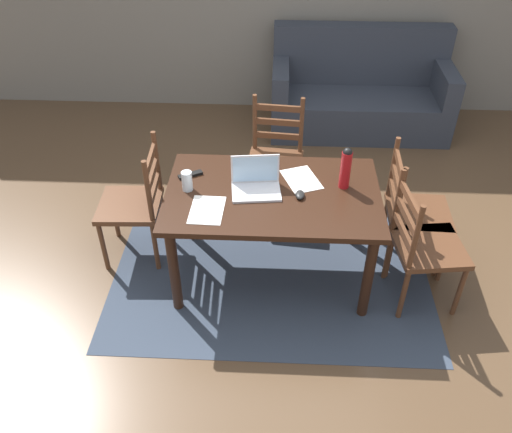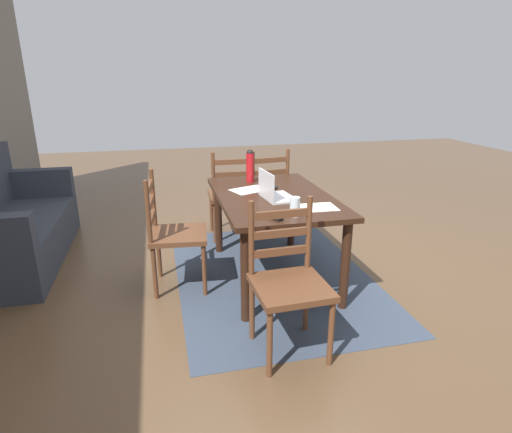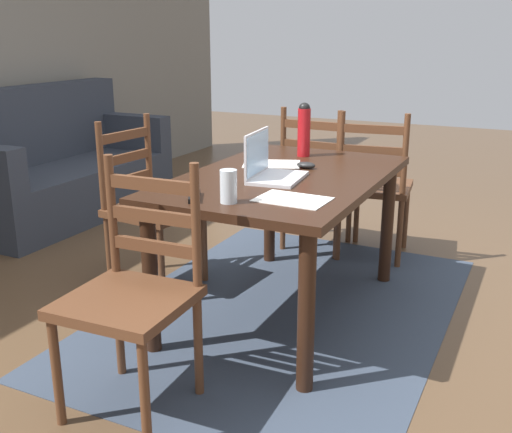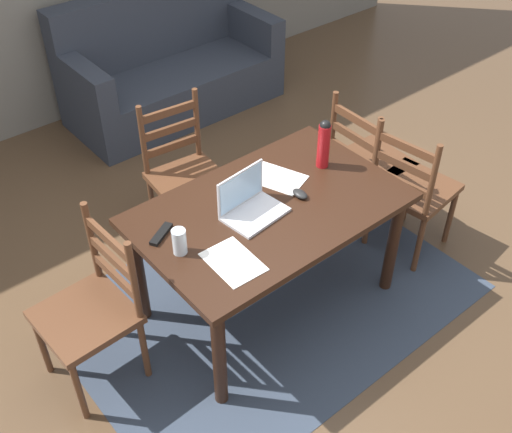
{
  "view_description": "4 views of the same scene",
  "coord_description": "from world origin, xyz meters",
  "px_view_note": "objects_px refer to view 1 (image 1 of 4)",
  "views": [
    {
      "loc": [
        0.02,
        -2.86,
        2.79
      ],
      "look_at": [
        -0.11,
        0.03,
        0.5
      ],
      "focal_mm": 37.35,
      "sensor_mm": 36.0,
      "label": 1
    },
    {
      "loc": [
        -3.18,
        0.9,
        1.66
      ],
      "look_at": [
        0.05,
        0.13,
        0.54
      ],
      "focal_mm": 29.4,
      "sensor_mm": 36.0,
      "label": 2
    },
    {
      "loc": [
        -2.68,
        -1.15,
        1.41
      ],
      "look_at": [
        -0.13,
        0.09,
        0.54
      ],
      "focal_mm": 42.73,
      "sensor_mm": 36.0,
      "label": 3
    },
    {
      "loc": [
        -1.7,
        -1.95,
        2.82
      ],
      "look_at": [
        -0.03,
        0.08,
        0.62
      ],
      "focal_mm": 44.07,
      "sensor_mm": 36.0,
      "label": 4
    }
  ],
  "objects_px": {
    "chair_far_head": "(275,160)",
    "laptop": "(256,182)",
    "chair_left_far": "(135,204)",
    "tv_remote": "(190,175)",
    "couch": "(359,94)",
    "water_bottle": "(346,167)",
    "drinking_glass": "(187,181)",
    "chair_right_far": "(413,212)",
    "chair_right_near": "(423,246)",
    "computer_mouse": "(300,195)",
    "dining_table": "(273,204)"
  },
  "relations": [
    {
      "from": "chair_far_head",
      "to": "laptop",
      "type": "xyz_separation_m",
      "value": [
        -0.12,
        -0.79,
        0.33
      ]
    },
    {
      "from": "chair_left_far",
      "to": "tv_remote",
      "type": "distance_m",
      "value": 0.51
    },
    {
      "from": "couch",
      "to": "laptop",
      "type": "distance_m",
      "value": 2.51
    },
    {
      "from": "water_bottle",
      "to": "drinking_glass",
      "type": "height_order",
      "value": "water_bottle"
    },
    {
      "from": "chair_right_far",
      "to": "couch",
      "type": "height_order",
      "value": "couch"
    },
    {
      "from": "chair_right_far",
      "to": "laptop",
      "type": "relative_size",
      "value": 2.77
    },
    {
      "from": "chair_left_far",
      "to": "chair_far_head",
      "type": "distance_m",
      "value": 1.19
    },
    {
      "from": "chair_right_near",
      "to": "chair_left_far",
      "type": "height_order",
      "value": "same"
    },
    {
      "from": "water_bottle",
      "to": "chair_right_far",
      "type": "bearing_deg",
      "value": 9.86
    },
    {
      "from": "chair_left_far",
      "to": "tv_remote",
      "type": "relative_size",
      "value": 5.59
    },
    {
      "from": "chair_far_head",
      "to": "couch",
      "type": "xyz_separation_m",
      "value": [
        0.85,
        1.49,
        -0.11
      ]
    },
    {
      "from": "computer_mouse",
      "to": "drinking_glass",
      "type": "bearing_deg",
      "value": 178.5
    },
    {
      "from": "chair_far_head",
      "to": "laptop",
      "type": "bearing_deg",
      "value": -98.61
    },
    {
      "from": "water_bottle",
      "to": "computer_mouse",
      "type": "bearing_deg",
      "value": -156.02
    },
    {
      "from": "chair_left_far",
      "to": "couch",
      "type": "bearing_deg",
      "value": 48.95
    },
    {
      "from": "chair_right_near",
      "to": "dining_table",
      "type": "bearing_deg",
      "value": 169.51
    },
    {
      "from": "chair_left_far",
      "to": "chair_right_far",
      "type": "distance_m",
      "value": 2.0
    },
    {
      "from": "dining_table",
      "to": "chair_right_near",
      "type": "relative_size",
      "value": 1.5
    },
    {
      "from": "chair_right_near",
      "to": "chair_left_far",
      "type": "distance_m",
      "value": 2.04
    },
    {
      "from": "dining_table",
      "to": "tv_remote",
      "type": "bearing_deg",
      "value": 163.79
    },
    {
      "from": "chair_left_far",
      "to": "water_bottle",
      "type": "height_order",
      "value": "water_bottle"
    },
    {
      "from": "chair_left_far",
      "to": "laptop",
      "type": "relative_size",
      "value": 2.77
    },
    {
      "from": "chair_right_near",
      "to": "chair_right_far",
      "type": "xyz_separation_m",
      "value": [
        -0.0,
        0.37,
        0.0
      ]
    },
    {
      "from": "couch",
      "to": "laptop",
      "type": "height_order",
      "value": "couch"
    },
    {
      "from": "chair_right_near",
      "to": "computer_mouse",
      "type": "xyz_separation_m",
      "value": [
        -0.82,
        0.14,
        0.29
      ]
    },
    {
      "from": "chair_right_near",
      "to": "chair_far_head",
      "type": "xyz_separation_m",
      "value": [
        -1.0,
        1.01,
        0.0
      ]
    },
    {
      "from": "chair_far_head",
      "to": "computer_mouse",
      "type": "height_order",
      "value": "chair_far_head"
    },
    {
      "from": "chair_right_near",
      "to": "laptop",
      "type": "height_order",
      "value": "laptop"
    },
    {
      "from": "chair_far_head",
      "to": "couch",
      "type": "bearing_deg",
      "value": 60.36
    },
    {
      "from": "dining_table",
      "to": "chair_right_far",
      "type": "xyz_separation_m",
      "value": [
        1.0,
        0.18,
        -0.17
      ]
    },
    {
      "from": "chair_far_head",
      "to": "drinking_glass",
      "type": "xyz_separation_m",
      "value": [
        -0.57,
        -0.82,
        0.34
      ]
    },
    {
      "from": "chair_far_head",
      "to": "drinking_glass",
      "type": "bearing_deg",
      "value": -124.99
    },
    {
      "from": "dining_table",
      "to": "computer_mouse",
      "type": "relative_size",
      "value": 14.27
    },
    {
      "from": "chair_left_far",
      "to": "chair_far_head",
      "type": "bearing_deg",
      "value": 32.46
    },
    {
      "from": "water_bottle",
      "to": "drinking_glass",
      "type": "bearing_deg",
      "value": -175.38
    },
    {
      "from": "dining_table",
      "to": "chair_far_head",
      "type": "xyz_separation_m",
      "value": [
        0.0,
        0.82,
        -0.17
      ]
    },
    {
      "from": "chair_left_far",
      "to": "dining_table",
      "type": "bearing_deg",
      "value": -10.31
    },
    {
      "from": "chair_left_far",
      "to": "chair_far_head",
      "type": "height_order",
      "value": "same"
    },
    {
      "from": "laptop",
      "to": "tv_remote",
      "type": "xyz_separation_m",
      "value": [
        -0.46,
        0.13,
        -0.05
      ]
    },
    {
      "from": "couch",
      "to": "dining_table",
      "type": "bearing_deg",
      "value": -110.21
    },
    {
      "from": "couch",
      "to": "laptop",
      "type": "bearing_deg",
      "value": -113.0
    },
    {
      "from": "chair_right_near",
      "to": "couch",
      "type": "height_order",
      "value": "couch"
    },
    {
      "from": "dining_table",
      "to": "water_bottle",
      "type": "xyz_separation_m",
      "value": [
        0.47,
        0.09,
        0.25
      ]
    },
    {
      "from": "chair_far_head",
      "to": "chair_right_far",
      "type": "distance_m",
      "value": 1.19
    },
    {
      "from": "chair_far_head",
      "to": "drinking_glass",
      "type": "relative_size",
      "value": 6.9
    },
    {
      "from": "computer_mouse",
      "to": "couch",
      "type": "bearing_deg",
      "value": 76.11
    },
    {
      "from": "laptop",
      "to": "chair_right_far",
      "type": "bearing_deg",
      "value": 7.51
    },
    {
      "from": "chair_left_far",
      "to": "drinking_glass",
      "type": "xyz_separation_m",
      "value": [
        0.44,
        -0.18,
        0.34
      ]
    },
    {
      "from": "tv_remote",
      "to": "couch",
      "type": "bearing_deg",
      "value": -62.54
    },
    {
      "from": "chair_right_far",
      "to": "drinking_glass",
      "type": "distance_m",
      "value": 1.62
    }
  ]
}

